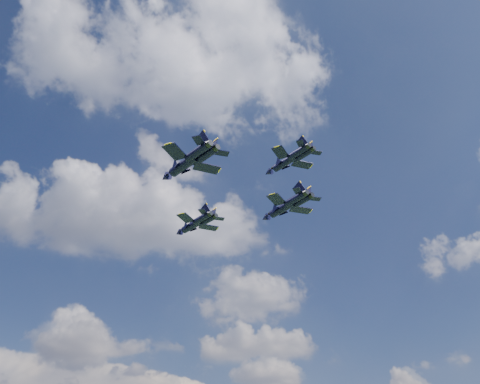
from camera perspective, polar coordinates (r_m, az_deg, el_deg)
name	(u,v)px	position (r m, az deg, el deg)	size (l,w,h in m)	color
jet_lead	(191,226)	(117.98, -5.99, -4.14)	(12.60, 14.95, 3.79)	black
jet_left	(182,166)	(97.53, -7.04, 3.21)	(14.55, 17.18, 4.36)	black
jet_right	(281,209)	(114.49, 5.00, -2.08)	(13.11, 17.13, 4.22)	black
jet_slot	(284,163)	(96.29, 5.33, 3.53)	(10.69, 13.26, 3.31)	black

